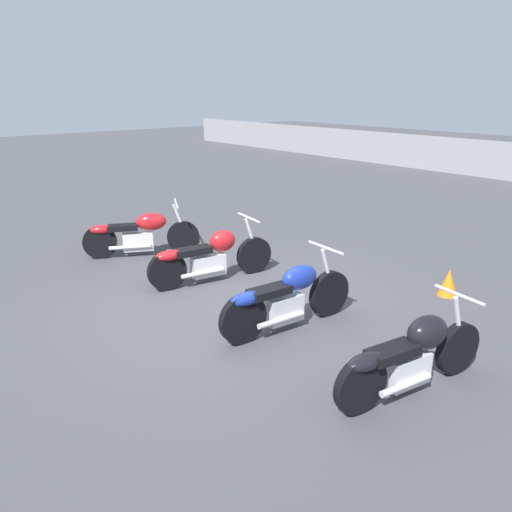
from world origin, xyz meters
TOP-DOWN VIEW (x-y plane):
  - ground_plane at (0.00, 0.00)m, footprint 60.00×60.00m
  - motorcycle_slot_0 at (-2.87, 0.05)m, footprint 1.16×1.91m
  - motorcycle_slot_1 at (-0.98, 0.28)m, footprint 0.70×2.12m
  - motorcycle_slot_2 at (1.01, 0.07)m, footprint 0.65×2.01m
  - motorcycle_slot_3 at (2.84, 0.05)m, footprint 0.63×1.95m
  - traffic_cone_near at (1.76, 2.67)m, footprint 0.29×0.29m

SIDE VIEW (x-z plane):
  - ground_plane at x=0.00m, z-range 0.00..0.00m
  - traffic_cone_near at x=1.76m, z-range 0.00..0.40m
  - motorcycle_slot_0 at x=-2.87m, z-range -0.07..0.90m
  - motorcycle_slot_3 at x=2.84m, z-range -0.06..0.90m
  - motorcycle_slot_1 at x=-0.98m, z-range -0.07..0.91m
  - motorcycle_slot_2 at x=1.01m, z-range -0.07..0.93m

